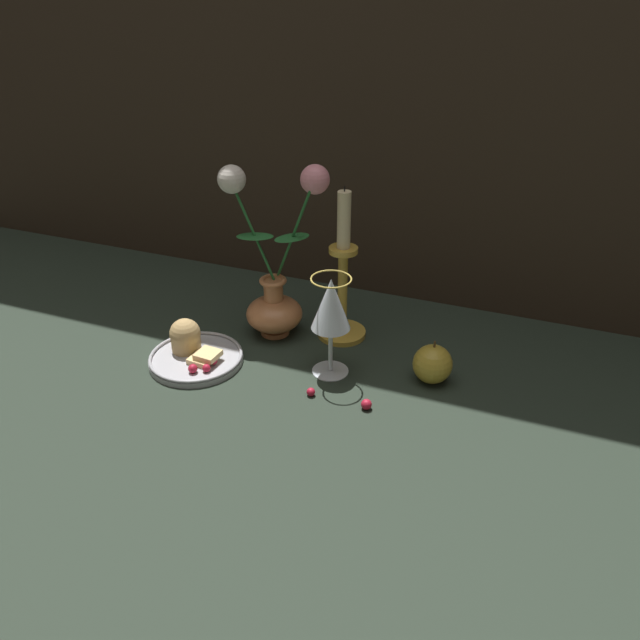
{
  "coord_description": "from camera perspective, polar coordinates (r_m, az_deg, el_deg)",
  "views": [
    {
      "loc": [
        0.4,
        -0.9,
        0.64
      ],
      "look_at": [
        0.05,
        -0.01,
        0.1
      ],
      "focal_mm": 35.0,
      "sensor_mm": 36.0,
      "label": 1
    }
  ],
  "objects": [
    {
      "name": "apple_beside_vase",
      "position": [
        1.11,
        10.25,
        -3.98
      ],
      "size": [
        0.07,
        0.07,
        0.08
      ],
      "color": "#B2932D",
      "rests_on": "ground_plane"
    },
    {
      "name": "berry_near_plate",
      "position": [
        1.04,
        4.26,
        -7.7
      ],
      "size": [
        0.02,
        0.02,
        0.02
      ],
      "primitive_type": "sphere",
      "color": "#AD192D",
      "rests_on": "ground_plane"
    },
    {
      "name": "ground_plane",
      "position": [
        1.17,
        -2.04,
        -3.51
      ],
      "size": [
        2.4,
        2.4,
        0.0
      ],
      "primitive_type": "plane",
      "color": "#232D23",
      "rests_on": "ground"
    },
    {
      "name": "candlestick",
      "position": [
        1.19,
        2.09,
        3.25
      ],
      "size": [
        0.1,
        0.1,
        0.3
      ],
      "color": "gold",
      "rests_on": "ground_plane"
    },
    {
      "name": "wine_glass",
      "position": [
        1.06,
        1.0,
        1.13
      ],
      "size": [
        0.07,
        0.07,
        0.19
      ],
      "color": "silver",
      "rests_on": "ground_plane"
    },
    {
      "name": "vase",
      "position": [
        1.2,
        -4.21,
        3.44
      ],
      "size": [
        0.21,
        0.11,
        0.34
      ],
      "color": "#B77042",
      "rests_on": "ground_plane"
    },
    {
      "name": "plate_with_pastries",
      "position": [
        1.18,
        -11.57,
        -2.73
      ],
      "size": [
        0.17,
        0.17,
        0.07
      ],
      "color": "#A3A3A8",
      "rests_on": "ground_plane"
    },
    {
      "name": "berry_front_center",
      "position": [
        1.07,
        -0.84,
        -6.59
      ],
      "size": [
        0.01,
        0.01,
        0.01
      ],
      "primitive_type": "sphere",
      "color": "#AD192D",
      "rests_on": "ground_plane"
    }
  ]
}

